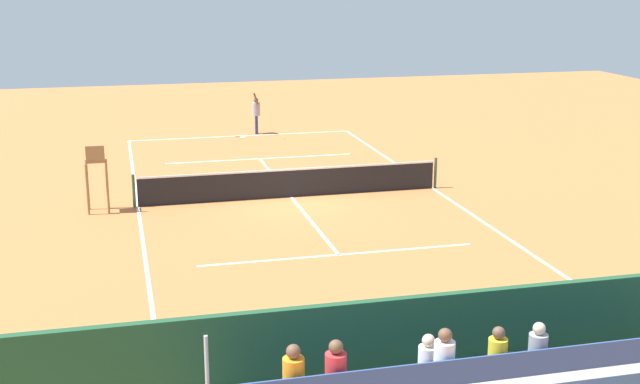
% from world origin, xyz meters
% --- Properties ---
extents(ground_plane, '(60.00, 60.00, 0.00)m').
position_xyz_m(ground_plane, '(0.00, 0.00, 0.00)').
color(ground_plane, '#C66B38').
extents(court_line_markings, '(10.10, 22.20, 0.01)m').
position_xyz_m(court_line_markings, '(0.00, -0.04, 0.00)').
color(court_line_markings, white).
rests_on(court_line_markings, ground).
extents(tennis_net, '(10.30, 0.10, 1.07)m').
position_xyz_m(tennis_net, '(0.00, 0.00, 0.50)').
color(tennis_net, black).
rests_on(tennis_net, ground).
extents(backdrop_wall, '(18.00, 0.16, 2.00)m').
position_xyz_m(backdrop_wall, '(0.00, 14.00, 1.00)').
color(backdrop_wall, '#1E4C2D').
rests_on(backdrop_wall, ground).
extents(umpire_chair, '(0.67, 0.67, 2.14)m').
position_xyz_m(umpire_chair, '(6.20, 0.28, 1.31)').
color(umpire_chair, olive).
rests_on(umpire_chair, ground).
extents(courtside_bench, '(1.80, 0.40, 0.93)m').
position_xyz_m(courtside_bench, '(-2.20, 13.27, 0.56)').
color(courtside_bench, '#234C2D').
rests_on(courtside_bench, ground).
extents(equipment_bag, '(0.90, 0.36, 0.36)m').
position_xyz_m(equipment_bag, '(-0.17, 13.40, 0.18)').
color(equipment_bag, black).
rests_on(equipment_bag, ground).
extents(tennis_player, '(0.42, 0.55, 1.93)m').
position_xyz_m(tennis_player, '(-0.78, -11.34, 1.02)').
color(tennis_player, navy).
rests_on(tennis_player, ground).
extents(tennis_racket, '(0.54, 0.48, 0.03)m').
position_xyz_m(tennis_racket, '(-0.02, -10.60, 0.01)').
color(tennis_racket, black).
rests_on(tennis_racket, ground).
extents(tennis_ball_near, '(0.07, 0.07, 0.07)m').
position_xyz_m(tennis_ball_near, '(-1.79, -9.93, 0.03)').
color(tennis_ball_near, '#CCDB33').
rests_on(tennis_ball_near, ground).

